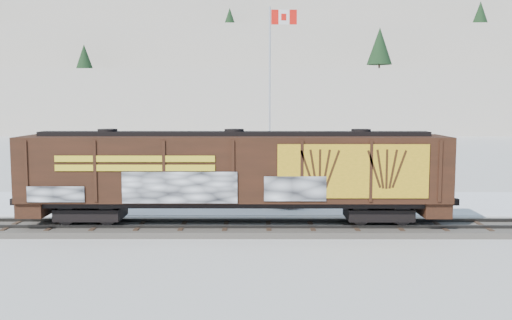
{
  "coord_description": "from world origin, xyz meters",
  "views": [
    {
      "loc": [
        -2.5,
        -26.33,
        6.01
      ],
      "look_at": [
        -2.59,
        3.0,
        3.04
      ],
      "focal_mm": 40.0,
      "sensor_mm": 36.0,
      "label": 1
    }
  ],
  "objects_px": {
    "flagpole": "(271,121)",
    "car_dark": "(400,192)",
    "car_silver": "(263,191)",
    "car_white": "(282,189)",
    "hopper_railcar": "(234,171)"
  },
  "relations": [
    {
      "from": "flagpole",
      "to": "car_dark",
      "type": "bearing_deg",
      "value": -36.63
    },
    {
      "from": "car_silver",
      "to": "car_white",
      "type": "relative_size",
      "value": 1.02
    },
    {
      "from": "hopper_railcar",
      "to": "flagpole",
      "type": "relative_size",
      "value": 1.56
    },
    {
      "from": "flagpole",
      "to": "car_silver",
      "type": "distance_m",
      "value": 7.79
    },
    {
      "from": "hopper_railcar",
      "to": "car_white",
      "type": "distance_m",
      "value": 8.17
    },
    {
      "from": "hopper_railcar",
      "to": "car_white",
      "type": "relative_size",
      "value": 3.95
    },
    {
      "from": "flagpole",
      "to": "car_dark",
      "type": "relative_size",
      "value": 2.97
    },
    {
      "from": "car_silver",
      "to": "car_dark",
      "type": "distance_m",
      "value": 8.36
    },
    {
      "from": "car_white",
      "to": "car_dark",
      "type": "relative_size",
      "value": 1.17
    },
    {
      "from": "car_silver",
      "to": "car_white",
      "type": "bearing_deg",
      "value": -31.01
    },
    {
      "from": "flagpole",
      "to": "car_silver",
      "type": "xyz_separation_m",
      "value": [
        -0.62,
        -6.77,
        -3.81
      ]
    },
    {
      "from": "hopper_railcar",
      "to": "flagpole",
      "type": "xyz_separation_m",
      "value": [
        2.01,
        13.32,
        1.88
      ]
    },
    {
      "from": "car_white",
      "to": "flagpole",
      "type": "bearing_deg",
      "value": -19.59
    },
    {
      "from": "hopper_railcar",
      "to": "car_dark",
      "type": "height_order",
      "value": "hopper_railcar"
    },
    {
      "from": "flagpole",
      "to": "car_dark",
      "type": "height_order",
      "value": "flagpole"
    }
  ]
}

